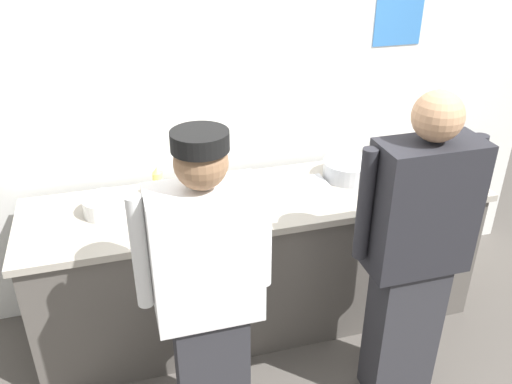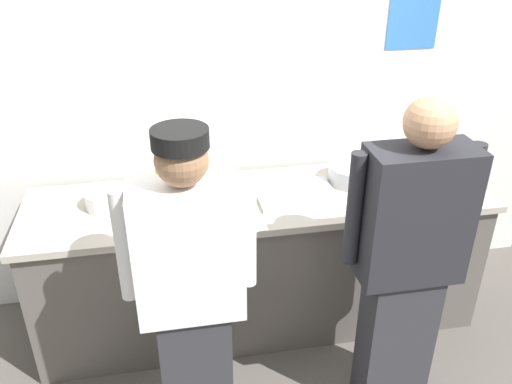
{
  "view_description": "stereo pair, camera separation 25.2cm",
  "coord_description": "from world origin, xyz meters",
  "px_view_note": "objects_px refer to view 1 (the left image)",
  "views": [
    {
      "loc": [
        -0.76,
        -2.21,
        2.39
      ],
      "look_at": [
        -0.03,
        0.34,
        0.95
      ],
      "focal_mm": 37.8,
      "sensor_mm": 36.0,
      "label": 1
    },
    {
      "loc": [
        -0.51,
        -2.27,
        2.39
      ],
      "look_at": [
        -0.03,
        0.34,
        0.95
      ],
      "focal_mm": 37.8,
      "sensor_mm": 36.0,
      "label": 2
    }
  ],
  "objects_px": {
    "chef_center": "(415,252)",
    "ramekin_red_sauce": "(213,201)",
    "chef_near_left": "(208,295)",
    "squeeze_bottle_primary": "(158,182)",
    "mixing_bowl_steel": "(349,169)",
    "deli_cup": "(412,162)",
    "plate_stack_rear": "(425,175)",
    "plate_stack_front": "(106,206)",
    "sheet_tray": "(294,192)",
    "ramekin_orange_sauce": "(392,191)"
  },
  "relations": [
    {
      "from": "chef_center",
      "to": "ramekin_red_sauce",
      "type": "bearing_deg",
      "value": 138.82
    },
    {
      "from": "chef_near_left",
      "to": "chef_center",
      "type": "height_order",
      "value": "chef_center"
    },
    {
      "from": "chef_near_left",
      "to": "squeeze_bottle_primary",
      "type": "relative_size",
      "value": 9.04
    },
    {
      "from": "mixing_bowl_steel",
      "to": "chef_center",
      "type": "bearing_deg",
      "value": -92.14
    },
    {
      "from": "mixing_bowl_steel",
      "to": "deli_cup",
      "type": "relative_size",
      "value": 3.47
    },
    {
      "from": "chef_center",
      "to": "plate_stack_rear",
      "type": "distance_m",
      "value": 0.83
    },
    {
      "from": "plate_stack_rear",
      "to": "squeeze_bottle_primary",
      "type": "height_order",
      "value": "squeeze_bottle_primary"
    },
    {
      "from": "chef_center",
      "to": "deli_cup",
      "type": "bearing_deg",
      "value": 60.81
    },
    {
      "from": "plate_stack_rear",
      "to": "squeeze_bottle_primary",
      "type": "relative_size",
      "value": 1.08
    },
    {
      "from": "squeeze_bottle_primary",
      "to": "chef_near_left",
      "type": "bearing_deg",
      "value": -84.17
    },
    {
      "from": "plate_stack_front",
      "to": "squeeze_bottle_primary",
      "type": "bearing_deg",
      "value": 22.46
    },
    {
      "from": "chef_center",
      "to": "plate_stack_rear",
      "type": "height_order",
      "value": "chef_center"
    },
    {
      "from": "plate_stack_front",
      "to": "deli_cup",
      "type": "xyz_separation_m",
      "value": [
        1.88,
        0.05,
        -0.0
      ]
    },
    {
      "from": "mixing_bowl_steel",
      "to": "sheet_tray",
      "type": "bearing_deg",
      "value": -163.73
    },
    {
      "from": "chef_near_left",
      "to": "sheet_tray",
      "type": "bearing_deg",
      "value": 48.39
    },
    {
      "from": "chef_near_left",
      "to": "plate_stack_rear",
      "type": "bearing_deg",
      "value": 25.18
    },
    {
      "from": "plate_stack_rear",
      "to": "ramekin_red_sauce",
      "type": "bearing_deg",
      "value": 177.71
    },
    {
      "from": "ramekin_orange_sauce",
      "to": "ramekin_red_sauce",
      "type": "xyz_separation_m",
      "value": [
        -1.01,
        0.18,
        -0.01
      ]
    },
    {
      "from": "ramekin_red_sauce",
      "to": "deli_cup",
      "type": "distance_m",
      "value": 1.32
    },
    {
      "from": "chef_near_left",
      "to": "squeeze_bottle_primary",
      "type": "height_order",
      "value": "chef_near_left"
    },
    {
      "from": "plate_stack_front",
      "to": "sheet_tray",
      "type": "relative_size",
      "value": 0.53
    },
    {
      "from": "plate_stack_front",
      "to": "ramekin_orange_sauce",
      "type": "xyz_separation_m",
      "value": [
        1.58,
        -0.24,
        -0.02
      ]
    },
    {
      "from": "mixing_bowl_steel",
      "to": "ramekin_red_sauce",
      "type": "relative_size",
      "value": 2.94
    },
    {
      "from": "squeeze_bottle_primary",
      "to": "plate_stack_rear",
      "type": "bearing_deg",
      "value": -8.51
    },
    {
      "from": "chef_near_left",
      "to": "plate_stack_rear",
      "type": "xyz_separation_m",
      "value": [
        1.49,
        0.7,
        0.04
      ]
    },
    {
      "from": "chef_center",
      "to": "deli_cup",
      "type": "xyz_separation_m",
      "value": [
        0.47,
        0.85,
        0.03
      ]
    },
    {
      "from": "squeeze_bottle_primary",
      "to": "ramekin_red_sauce",
      "type": "xyz_separation_m",
      "value": [
        0.28,
        -0.18,
        -0.07
      ]
    },
    {
      "from": "plate_stack_rear",
      "to": "ramekin_orange_sauce",
      "type": "relative_size",
      "value": 2.29
    },
    {
      "from": "plate_stack_rear",
      "to": "squeeze_bottle_primary",
      "type": "xyz_separation_m",
      "value": [
        -1.58,
        0.24,
        0.06
      ]
    },
    {
      "from": "plate_stack_front",
      "to": "plate_stack_rear",
      "type": "xyz_separation_m",
      "value": [
        1.88,
        -0.11,
        -0.02
      ]
    },
    {
      "from": "chef_near_left",
      "to": "squeeze_bottle_primary",
      "type": "bearing_deg",
      "value": 95.83
    },
    {
      "from": "chef_near_left",
      "to": "deli_cup",
      "type": "bearing_deg",
      "value": 30.1
    },
    {
      "from": "chef_near_left",
      "to": "deli_cup",
      "type": "relative_size",
      "value": 18.25
    },
    {
      "from": "chef_center",
      "to": "ramekin_red_sauce",
      "type": "relative_size",
      "value": 16.06
    },
    {
      "from": "plate_stack_rear",
      "to": "deli_cup",
      "type": "bearing_deg",
      "value": 89.19
    },
    {
      "from": "plate_stack_rear",
      "to": "mixing_bowl_steel",
      "type": "height_order",
      "value": "mixing_bowl_steel"
    },
    {
      "from": "mixing_bowl_steel",
      "to": "deli_cup",
      "type": "bearing_deg",
      "value": 1.15
    },
    {
      "from": "plate_stack_front",
      "to": "ramekin_red_sauce",
      "type": "xyz_separation_m",
      "value": [
        0.57,
        -0.06,
        -0.03
      ]
    },
    {
      "from": "ramekin_red_sauce",
      "to": "chef_near_left",
      "type": "bearing_deg",
      "value": -103.47
    },
    {
      "from": "chef_center",
      "to": "mixing_bowl_steel",
      "type": "distance_m",
      "value": 0.84
    },
    {
      "from": "ramekin_red_sauce",
      "to": "chef_center",
      "type": "bearing_deg",
      "value": -41.18
    },
    {
      "from": "chef_near_left",
      "to": "plate_stack_front",
      "type": "distance_m",
      "value": 0.91
    },
    {
      "from": "plate_stack_front",
      "to": "ramekin_red_sauce",
      "type": "height_order",
      "value": "plate_stack_front"
    },
    {
      "from": "plate_stack_rear",
      "to": "ramekin_orange_sauce",
      "type": "distance_m",
      "value": 0.33
    },
    {
      "from": "plate_stack_front",
      "to": "squeeze_bottle_primary",
      "type": "xyz_separation_m",
      "value": [
        0.3,
        0.12,
        0.04
      ]
    },
    {
      "from": "chef_near_left",
      "to": "plate_stack_front",
      "type": "bearing_deg",
      "value": 115.81
    },
    {
      "from": "chef_center",
      "to": "ramekin_orange_sauce",
      "type": "distance_m",
      "value": 0.58
    },
    {
      "from": "chef_center",
      "to": "plate_stack_rear",
      "type": "bearing_deg",
      "value": 55.39
    },
    {
      "from": "mixing_bowl_steel",
      "to": "ramekin_red_sauce",
      "type": "xyz_separation_m",
      "value": [
        -0.87,
        -0.1,
        -0.03
      ]
    },
    {
      "from": "plate_stack_front",
      "to": "mixing_bowl_steel",
      "type": "relative_size",
      "value": 0.77
    }
  ]
}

